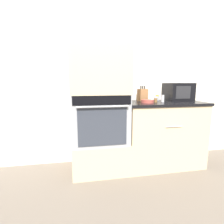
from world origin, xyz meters
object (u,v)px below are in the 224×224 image
bowl (147,101)px  wall_oven (100,118)px  knife_block (142,95)px  condiment_jar_far (156,100)px  condiment_jar_back (163,99)px  microwave (178,92)px  condiment_jar_near (157,98)px  condiment_jar_mid (126,99)px

bowl → wall_oven: bearing=172.3°
knife_block → condiment_jar_far: size_ratio=2.97×
bowl → condiment_jar_back: bearing=12.4°
microwave → condiment_jar_near: 0.31m
wall_oven → condiment_jar_far: bearing=-3.5°
condiment_jar_mid → condiment_jar_back: bearing=-27.3°
bowl → condiment_jar_far: 0.14m
wall_oven → knife_block: bearing=12.6°
condiment_jar_mid → condiment_jar_back: size_ratio=0.69×
knife_block → bowl: bearing=-94.0°
microwave → condiment_jar_near: (-0.29, 0.09, -0.09)m
microwave → condiment_jar_mid: microwave is taller
knife_block → condiment_jar_mid: (-0.22, 0.06, -0.06)m
bowl → condiment_jar_near: 0.41m
condiment_jar_far → condiment_jar_back: bearing=8.0°
knife_block → condiment_jar_far: bearing=-57.9°
knife_block → condiment_jar_near: knife_block is taller
microwave → condiment_jar_back: microwave is taller
wall_oven → condiment_jar_back: wall_oven is taller
wall_oven → bowl: (0.63, -0.08, 0.22)m
bowl → knife_block: bearing=86.0°
knife_block → bowl: size_ratio=1.31×
microwave → condiment_jar_far: microwave is taller
wall_oven → condiment_jar_mid: 0.52m
knife_block → condiment_jar_far: (0.12, -0.19, -0.05)m
microwave → condiment_jar_mid: bearing=174.3°
microwave → bowl: (-0.56, -0.21, -0.11)m
condiment_jar_near → condiment_jar_far: condiment_jar_near is taller
microwave → condiment_jar_far: size_ratio=4.81×
microwave → condiment_jar_mid: size_ratio=5.32×
condiment_jar_near → condiment_jar_back: bearing=-97.7°
condiment_jar_near → condiment_jar_far: size_ratio=1.08×
condiment_jar_far → condiment_jar_back: 0.11m
condiment_jar_mid → bowl: bearing=-54.2°
microwave → condiment_jar_near: size_ratio=4.46×
microwave → bowl: 0.61m
wall_oven → microwave: 1.24m
wall_oven → microwave: bearing=5.9°
wall_oven → condiment_jar_mid: size_ratio=10.46×
wall_oven → condiment_jar_back: size_ratio=7.26×
microwave → knife_block: (-0.55, 0.02, -0.04)m
condiment_jar_back → condiment_jar_near: bearing=82.3°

